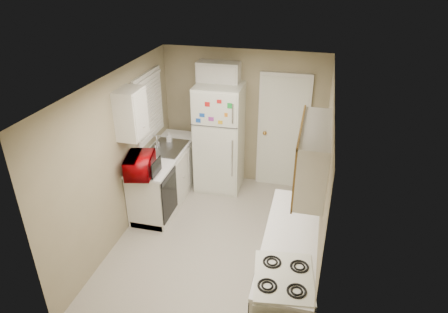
# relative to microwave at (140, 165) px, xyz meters

# --- Properties ---
(floor) EXTENTS (3.80, 3.80, 0.00)m
(floor) POSITION_rel_microwave_xyz_m (1.15, -0.13, -1.05)
(floor) COLOR beige
(floor) RESTS_ON ground
(ceiling) EXTENTS (3.80, 3.80, 0.00)m
(ceiling) POSITION_rel_microwave_xyz_m (1.15, -0.13, 1.35)
(ceiling) COLOR white
(ceiling) RESTS_ON floor
(wall_left) EXTENTS (3.80, 3.80, 0.00)m
(wall_left) POSITION_rel_microwave_xyz_m (-0.25, -0.13, 0.15)
(wall_left) COLOR gray
(wall_left) RESTS_ON floor
(wall_right) EXTENTS (3.80, 3.80, 0.00)m
(wall_right) POSITION_rel_microwave_xyz_m (2.55, -0.13, 0.15)
(wall_right) COLOR gray
(wall_right) RESTS_ON floor
(wall_back) EXTENTS (2.80, 2.80, 0.00)m
(wall_back) POSITION_rel_microwave_xyz_m (1.15, 1.77, 0.15)
(wall_back) COLOR gray
(wall_back) RESTS_ON floor
(wall_front) EXTENTS (2.80, 2.80, 0.00)m
(wall_front) POSITION_rel_microwave_xyz_m (1.15, -2.03, 0.15)
(wall_front) COLOR gray
(wall_front) RESTS_ON floor
(left_counter) EXTENTS (0.60, 1.80, 0.90)m
(left_counter) POSITION_rel_microwave_xyz_m (0.05, 0.77, -0.60)
(left_counter) COLOR silver
(left_counter) RESTS_ON floor
(dishwasher) EXTENTS (0.03, 0.58, 0.72)m
(dishwasher) POSITION_rel_microwave_xyz_m (0.34, 0.17, -0.56)
(dishwasher) COLOR black
(dishwasher) RESTS_ON floor
(sink) EXTENTS (0.54, 0.74, 0.16)m
(sink) POSITION_rel_microwave_xyz_m (0.05, 0.92, -0.19)
(sink) COLOR gray
(sink) RESTS_ON left_counter
(microwave) EXTENTS (0.59, 0.41, 0.36)m
(microwave) POSITION_rel_microwave_xyz_m (0.00, 0.00, 0.00)
(microwave) COLOR #840004
(microwave) RESTS_ON left_counter
(soap_bottle) EXTENTS (0.08, 0.09, 0.17)m
(soap_bottle) POSITION_rel_microwave_xyz_m (0.00, 1.15, -0.05)
(soap_bottle) COLOR white
(soap_bottle) RESTS_ON left_counter
(window_blinds) EXTENTS (0.10, 0.98, 1.08)m
(window_blinds) POSITION_rel_microwave_xyz_m (-0.21, 0.92, 0.55)
(window_blinds) COLOR silver
(window_blinds) RESTS_ON wall_left
(upper_cabinet_left) EXTENTS (0.30, 0.45, 0.70)m
(upper_cabinet_left) POSITION_rel_microwave_xyz_m (-0.10, 0.09, 0.75)
(upper_cabinet_left) COLOR silver
(upper_cabinet_left) RESTS_ON wall_left
(refrigerator) EXTENTS (0.78, 0.76, 1.88)m
(refrigerator) POSITION_rel_microwave_xyz_m (0.81, 1.46, -0.11)
(refrigerator) COLOR silver
(refrigerator) RESTS_ON floor
(cabinet_over_fridge) EXTENTS (0.70, 0.30, 0.40)m
(cabinet_over_fridge) POSITION_rel_microwave_xyz_m (0.75, 1.62, 0.95)
(cabinet_over_fridge) COLOR silver
(cabinet_over_fridge) RESTS_ON wall_back
(interior_door) EXTENTS (0.86, 0.06, 2.08)m
(interior_door) POSITION_rel_microwave_xyz_m (1.85, 1.73, -0.03)
(interior_door) COLOR silver
(interior_door) RESTS_ON floor
(right_counter) EXTENTS (0.60, 2.00, 0.90)m
(right_counter) POSITION_rel_microwave_xyz_m (2.25, -0.93, -0.60)
(right_counter) COLOR silver
(right_counter) RESTS_ON floor
(stove) EXTENTS (0.67, 0.79, 0.87)m
(stove) POSITION_rel_microwave_xyz_m (2.24, -1.57, -0.61)
(stove) COLOR silver
(stove) RESTS_ON floor
(upper_cabinet_right) EXTENTS (0.30, 1.20, 0.70)m
(upper_cabinet_right) POSITION_rel_microwave_xyz_m (2.40, -0.63, 0.75)
(upper_cabinet_right) COLOR silver
(upper_cabinet_right) RESTS_ON wall_right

